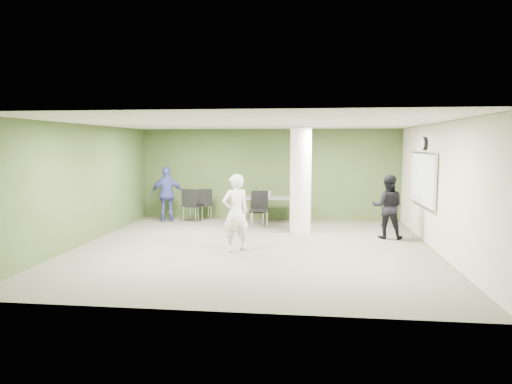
# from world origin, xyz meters

# --- Properties ---
(floor) EXTENTS (8.00, 8.00, 0.00)m
(floor) POSITION_xyz_m (0.00, 0.00, 0.00)
(floor) COLOR #4B4D3C
(floor) RESTS_ON ground
(ceiling) EXTENTS (8.00, 8.00, 0.00)m
(ceiling) POSITION_xyz_m (0.00, 0.00, 2.80)
(ceiling) COLOR white
(ceiling) RESTS_ON wall_back
(wall_back) EXTENTS (8.00, 2.80, 0.02)m
(wall_back) POSITION_xyz_m (0.00, 4.00, 1.40)
(wall_back) COLOR #404F25
(wall_back) RESTS_ON floor
(wall_left) EXTENTS (0.02, 8.00, 2.80)m
(wall_left) POSITION_xyz_m (-4.00, 0.00, 1.40)
(wall_left) COLOR #404F25
(wall_left) RESTS_ON floor
(wall_right_cream) EXTENTS (0.02, 8.00, 2.80)m
(wall_right_cream) POSITION_xyz_m (4.00, 0.00, 1.40)
(wall_right_cream) COLOR beige
(wall_right_cream) RESTS_ON floor
(column) EXTENTS (0.56, 0.56, 2.80)m
(column) POSITION_xyz_m (1.00, 2.00, 1.40)
(column) COLOR silver
(column) RESTS_ON floor
(whiteboard) EXTENTS (0.05, 2.30, 1.30)m
(whiteboard) POSITION_xyz_m (3.92, 1.20, 1.50)
(whiteboard) COLOR silver
(whiteboard) RESTS_ON wall_right_cream
(wall_clock) EXTENTS (0.06, 0.32, 0.32)m
(wall_clock) POSITION_xyz_m (3.92, 1.20, 2.35)
(wall_clock) COLOR black
(wall_clock) RESTS_ON wall_right_cream
(folding_table) EXTENTS (1.65, 0.74, 1.03)m
(folding_table) POSITION_xyz_m (0.11, 3.24, 0.73)
(folding_table) COLOR gray
(folding_table) RESTS_ON floor
(wastebasket) EXTENTS (0.28, 0.28, 0.33)m
(wastebasket) POSITION_xyz_m (-0.95, 2.95, 0.16)
(wastebasket) COLOR #4C4C4C
(wastebasket) RESTS_ON floor
(chair_back_left) EXTENTS (0.64, 0.64, 0.98)m
(chair_back_left) POSITION_xyz_m (-1.99, 3.57, 0.57)
(chair_back_left) COLOR black
(chair_back_left) RESTS_ON floor
(chair_back_right) EXTENTS (0.61, 0.61, 1.01)m
(chair_back_right) POSITION_xyz_m (-2.28, 3.15, 0.59)
(chair_back_right) COLOR black
(chair_back_right) RESTS_ON floor
(chair_table_left) EXTENTS (0.56, 0.56, 1.01)m
(chair_table_left) POSITION_xyz_m (-0.17, 2.71, 0.59)
(chair_table_left) COLOR black
(chair_table_left) RESTS_ON floor
(chair_table_right) EXTENTS (0.44, 0.44, 0.83)m
(chair_table_right) POSITION_xyz_m (-0.26, 2.90, 0.48)
(chair_table_right) COLOR black
(chair_table_right) RESTS_ON floor
(woman_white) EXTENTS (0.74, 0.68, 1.69)m
(woman_white) POSITION_xyz_m (-0.36, -0.36, 0.85)
(woman_white) COLOR white
(woman_white) RESTS_ON floor
(man_black) EXTENTS (0.85, 0.71, 1.58)m
(man_black) POSITION_xyz_m (3.17, 1.43, 0.79)
(man_black) COLOR black
(man_black) RESTS_ON floor
(man_blue) EXTENTS (1.05, 0.66, 1.67)m
(man_blue) POSITION_xyz_m (-3.02, 3.15, 0.83)
(man_blue) COLOR #383F8B
(man_blue) RESTS_ON floor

